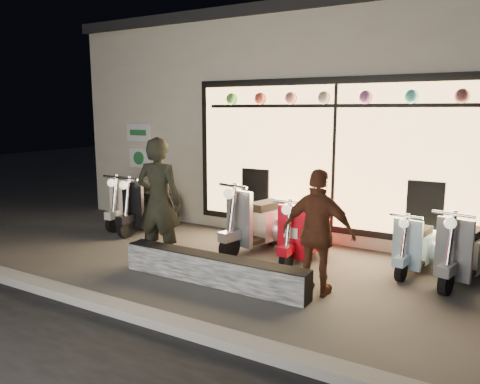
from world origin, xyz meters
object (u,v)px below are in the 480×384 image
object	(u,v)px
graffiti_barrier	(213,269)
scooter_red	(305,234)
woman	(318,233)
scooter_silver	(264,222)
man	(159,201)

from	to	relation	value
graffiti_barrier	scooter_red	world-z (taller)	scooter_red
graffiti_barrier	woman	xyz separation A→B (m)	(1.35, 0.38, 0.61)
graffiti_barrier	scooter_red	bearing A→B (deg)	68.96
scooter_silver	man	distance (m)	1.88
scooter_red	scooter_silver	bearing A→B (deg)	167.75
man	woman	xyz separation A→B (m)	(2.53, 0.06, -0.16)
scooter_silver	scooter_red	world-z (taller)	scooter_silver
scooter_silver	scooter_red	xyz separation A→B (m)	(0.82, -0.16, -0.05)
scooter_silver	scooter_red	distance (m)	0.84
scooter_red	man	world-z (taller)	man
scooter_silver	man	xyz separation A→B (m)	(-1.00, -1.51, 0.51)
scooter_silver	scooter_red	size ratio (longest dim) A/B	1.15
woman	scooter_red	bearing A→B (deg)	-62.78
graffiti_barrier	man	xyz separation A→B (m)	(-1.18, 0.32, 0.77)
graffiti_barrier	scooter_silver	bearing A→B (deg)	95.58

